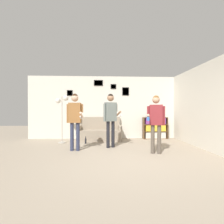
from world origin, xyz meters
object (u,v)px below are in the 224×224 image
(couch, at_px, (100,133))
(person_watcher_holding_cup, at_px, (156,118))
(bookshelf, at_px, (155,128))
(bottle_on_floor, at_px, (86,141))
(person_player_foreground_left, at_px, (75,115))
(person_player_foreground_center, at_px, (111,114))
(floor_lamp, at_px, (62,106))
(drinking_cup, at_px, (150,116))

(couch, relative_size, person_watcher_holding_cup, 1.08)
(bookshelf, xyz_separation_m, bottle_on_floor, (-2.89, -0.96, -0.36))
(couch, height_order, person_watcher_holding_cup, person_watcher_holding_cup)
(person_player_foreground_left, xyz_separation_m, person_player_foreground_center, (1.10, 0.39, 0.03))
(floor_lamp, xyz_separation_m, person_watcher_holding_cup, (3.04, -1.77, -0.39))
(person_watcher_holding_cup, bearing_deg, drinking_cup, 78.82)
(floor_lamp, bearing_deg, person_watcher_holding_cup, -30.18)
(floor_lamp, relative_size, person_watcher_holding_cup, 1.08)
(person_player_foreground_left, bearing_deg, drinking_cup, 35.93)
(person_player_foreground_left, height_order, drinking_cup, person_player_foreground_left)
(person_player_foreground_center, distance_m, drinking_cup, 2.43)
(bookshelf, height_order, floor_lamp, floor_lamp)
(floor_lamp, xyz_separation_m, drinking_cup, (3.54, 0.78, -0.43))
(floor_lamp, distance_m, person_player_foreground_left, 1.50)
(bottle_on_floor, bearing_deg, couch, 56.73)
(person_watcher_holding_cup, bearing_deg, floor_lamp, 149.82)
(person_watcher_holding_cup, relative_size, bottle_on_floor, 6.35)
(person_player_foreground_left, distance_m, person_watcher_holding_cup, 2.40)
(couch, distance_m, floor_lamp, 1.87)
(person_watcher_holding_cup, bearing_deg, couch, 124.87)
(person_player_foreground_left, bearing_deg, floor_lamp, 117.93)
(couch, relative_size, bottle_on_floor, 6.85)
(drinking_cup, bearing_deg, bottle_on_floor, -160.12)
(bookshelf, height_order, person_player_foreground_center, person_player_foreground_center)
(couch, xyz_separation_m, floor_lamp, (-1.40, -0.58, 1.10))
(person_player_foreground_left, height_order, bottle_on_floor, person_player_foreground_left)
(couch, bearing_deg, person_player_foreground_left, -110.82)
(person_player_foreground_center, bearing_deg, couch, 104.64)
(person_watcher_holding_cup, height_order, bottle_on_floor, person_watcher_holding_cup)
(bookshelf, relative_size, drinking_cup, 10.66)
(person_player_foreground_center, height_order, bottle_on_floor, person_player_foreground_center)
(person_player_foreground_center, bearing_deg, bookshelf, 40.09)
(floor_lamp, bearing_deg, person_player_foreground_left, -62.07)
(bookshelf, bearing_deg, person_player_foreground_center, -139.91)
(floor_lamp, relative_size, person_player_foreground_center, 1.01)
(floor_lamp, distance_m, person_watcher_holding_cup, 3.54)
(bookshelf, height_order, person_player_foreground_left, person_player_foreground_left)
(bookshelf, xyz_separation_m, person_player_foreground_center, (-2.00, -1.68, 0.64))
(bottle_on_floor, bearing_deg, drinking_cup, 19.88)
(person_player_foreground_left, distance_m, drinking_cup, 3.53)
(person_player_foreground_left, relative_size, person_watcher_holding_cup, 1.05)
(couch, relative_size, drinking_cup, 18.22)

